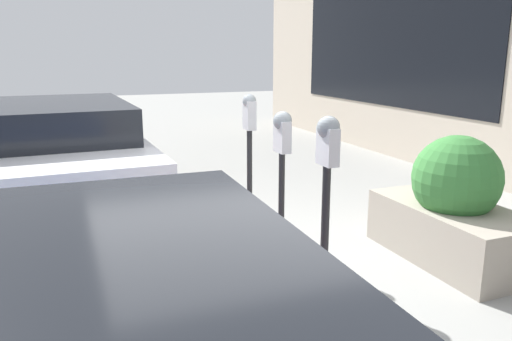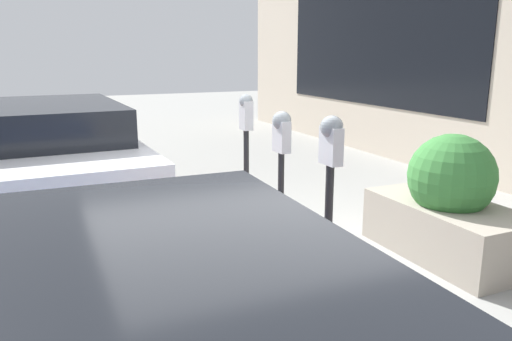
% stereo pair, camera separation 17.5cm
% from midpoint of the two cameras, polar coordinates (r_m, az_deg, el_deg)
% --- Properties ---
extents(ground_plane, '(40.00, 40.00, 0.00)m').
position_cam_midpoint_polar(ground_plane, '(4.54, -2.39, -11.88)').
color(ground_plane, '#999993').
extents(curb_strip, '(19.00, 0.16, 0.04)m').
position_cam_midpoint_polar(curb_strip, '(4.50, -3.36, -11.82)').
color(curb_strip, red).
rests_on(curb_strip, ground_plane).
extents(parking_meter_nearest, '(0.20, 0.17, 1.50)m').
position_cam_midpoint_polar(parking_meter_nearest, '(3.65, 7.12, 0.11)').
color(parking_meter_nearest, '#232326').
rests_on(parking_meter_nearest, ground_plane).
extents(parking_meter_second, '(0.19, 0.17, 1.44)m').
position_cam_midpoint_polar(parking_meter_second, '(4.36, 1.77, 2.25)').
color(parking_meter_second, '#232326').
rests_on(parking_meter_second, ground_plane).
extents(parking_meter_middle, '(0.16, 0.13, 1.54)m').
position_cam_midpoint_polar(parking_meter_middle, '(4.99, -2.14, 3.78)').
color(parking_meter_middle, '#232326').
rests_on(parking_meter_middle, ground_plane).
extents(planter_box, '(1.57, 0.82, 1.20)m').
position_cam_midpoint_polar(planter_box, '(5.09, 20.26, -3.88)').
color(planter_box, '#A39989').
rests_on(planter_box, ground_plane).
extents(parked_car_middle, '(4.67, 2.11, 1.35)m').
position_cam_midpoint_polar(parked_car_middle, '(6.75, -23.62, 1.95)').
color(parked_car_middle, silver).
rests_on(parked_car_middle, ground_plane).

